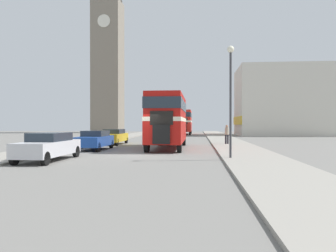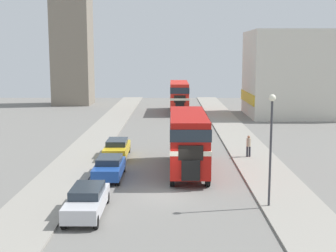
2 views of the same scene
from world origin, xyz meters
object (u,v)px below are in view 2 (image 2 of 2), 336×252
(car_parked_near, at_px, (87,200))
(street_lamp, at_px, (271,134))
(double_decker_bus, at_px, (188,137))
(car_parked_far, at_px, (117,148))
(car_parked_mid, at_px, (109,167))
(bus_distant, at_px, (179,94))
(pedestrian_walking, at_px, (249,145))

(car_parked_near, bearing_deg, street_lamp, 7.04)
(double_decker_bus, xyz_separation_m, car_parked_far, (-5.38, 4.37, -1.67))
(car_parked_near, bearing_deg, car_parked_far, 90.08)
(car_parked_far, height_order, street_lamp, street_lamp)
(car_parked_mid, distance_m, street_lamp, 11.34)
(bus_distant, relative_size, car_parked_mid, 2.53)
(car_parked_near, xyz_separation_m, car_parked_mid, (0.19, 7.01, -0.02))
(double_decker_bus, height_order, pedestrian_walking, double_decker_bus)
(car_parked_near, bearing_deg, car_parked_mid, 88.42)
(car_parked_mid, distance_m, pedestrian_walking, 11.66)
(street_lamp, bearing_deg, pedestrian_walking, 85.89)
(bus_distant, distance_m, car_parked_far, 29.12)
(bus_distant, height_order, street_lamp, street_lamp)
(double_decker_bus, height_order, car_parked_mid, double_decker_bus)
(bus_distant, relative_size, car_parked_near, 2.33)
(car_parked_far, relative_size, pedestrian_walking, 2.76)
(double_decker_bus, relative_size, car_parked_near, 2.00)
(car_parked_near, height_order, pedestrian_walking, pedestrian_walking)
(car_parked_near, distance_m, street_lamp, 9.96)
(car_parked_mid, height_order, pedestrian_walking, pedestrian_walking)
(car_parked_mid, bearing_deg, pedestrian_walking, 30.77)
(bus_distant, xyz_separation_m, pedestrian_walking, (4.91, -28.79, -1.44))
(car_parked_near, height_order, street_lamp, street_lamp)
(double_decker_bus, distance_m, car_parked_near, 10.45)
(car_parked_far, distance_m, street_lamp, 15.59)
(car_parked_mid, xyz_separation_m, pedestrian_walking, (10.01, 5.96, 0.33))
(pedestrian_walking, bearing_deg, car_parked_near, -128.19)
(street_lamp, bearing_deg, car_parked_far, 127.92)
(car_parked_far, bearing_deg, car_parked_mid, -88.04)
(bus_distant, xyz_separation_m, car_parked_far, (-5.32, -28.58, -1.77))
(double_decker_bus, height_order, car_parked_near, double_decker_bus)
(street_lamp, bearing_deg, bus_distant, 95.71)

